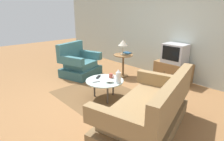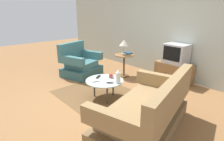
{
  "view_description": "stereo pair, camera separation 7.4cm",
  "coord_description": "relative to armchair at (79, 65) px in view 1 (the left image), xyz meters",
  "views": [
    {
      "loc": [
        2.74,
        -2.2,
        1.78
      ],
      "look_at": [
        0.0,
        0.34,
        0.55
      ],
      "focal_mm": 29.46,
      "sensor_mm": 36.0,
      "label": 1
    },
    {
      "loc": [
        2.79,
        -2.14,
        1.78
      ],
      "look_at": [
        0.0,
        0.34,
        0.55
      ],
      "focal_mm": 29.46,
      "sensor_mm": 36.0,
      "label": 2
    }
  ],
  "objects": [
    {
      "name": "coffee_table",
      "position": [
        1.61,
        -0.42,
        0.06
      ],
      "size": [
        0.78,
        0.78,
        0.41
      ],
      "color": "#B2C6C1",
      "rests_on": "ground"
    },
    {
      "name": "side_table",
      "position": [
        0.92,
        0.85,
        0.14
      ],
      "size": [
        0.53,
        0.53,
        0.62
      ],
      "color": "olive",
      "rests_on": "ground"
    },
    {
      "name": "vase",
      "position": [
        1.9,
        -0.32,
        0.23
      ],
      "size": [
        0.1,
        0.1,
        0.28
      ],
      "color": "white",
      "rests_on": "coffee_table"
    },
    {
      "name": "tv_remote_dark",
      "position": [
        1.39,
        -0.41,
        0.11
      ],
      "size": [
        0.14,
        0.17,
        0.02
      ],
      "rotation": [
        0.0,
        0.0,
        2.15
      ],
      "color": "black",
      "rests_on": "coffee_table"
    },
    {
      "name": "book",
      "position": [
        0.9,
        1.02,
        0.33
      ],
      "size": [
        0.23,
        0.19,
        0.04
      ],
      "rotation": [
        0.0,
        0.0,
        -0.14
      ],
      "color": "navy",
      "rests_on": "side_table"
    },
    {
      "name": "bowl",
      "position": [
        1.77,
        -0.43,
        0.12
      ],
      "size": [
        0.16,
        0.16,
        0.05
      ],
      "color": "silver",
      "rests_on": "coffee_table"
    },
    {
      "name": "tv_remote_silver",
      "position": [
        1.56,
        -0.61,
        0.11
      ],
      "size": [
        0.09,
        0.16,
        0.02
      ],
      "rotation": [
        0.0,
        0.0,
        4.41
      ],
      "color": "#B2B2B7",
      "rests_on": "coffee_table"
    },
    {
      "name": "area_rug",
      "position": [
        1.61,
        -0.42,
        -0.31
      ],
      "size": [
        2.21,
        1.5,
        0.0
      ],
      "primitive_type": "cube",
      "color": "brown",
      "rests_on": "ground"
    },
    {
      "name": "tv_stand",
      "position": [
        2.07,
        1.51,
        -0.06
      ],
      "size": [
        0.91,
        0.46,
        0.51
      ],
      "color": "olive",
      "rests_on": "ground"
    },
    {
      "name": "table_lamp",
      "position": [
        0.91,
        0.84,
        0.63
      ],
      "size": [
        0.25,
        0.25,
        0.4
      ],
      "color": "#9E937A",
      "rests_on": "side_table"
    },
    {
      "name": "armchair",
      "position": [
        0.0,
        0.0,
        0.0
      ],
      "size": [
        1.08,
        1.15,
        0.91
      ],
      "rotation": [
        0.0,
        0.0,
        -1.27
      ],
      "color": "#325C60",
      "rests_on": "ground"
    },
    {
      "name": "couch",
      "position": [
        2.88,
        -0.63,
        -0.01
      ],
      "size": [
        1.37,
        1.92,
        0.91
      ],
      "rotation": [
        0.0,
        0.0,
        1.83
      ],
      "color": "brown",
      "rests_on": "ground"
    },
    {
      "name": "television",
      "position": [
        2.07,
        1.53,
        0.44
      ],
      "size": [
        0.56,
        0.44,
        0.48
      ],
      "color": "#B7B7BC",
      "rests_on": "tv_stand"
    },
    {
      "name": "mug",
      "position": [
        1.6,
        -0.23,
        0.14
      ],
      "size": [
        0.13,
        0.08,
        0.09
      ],
      "color": "#B74C3D",
      "rests_on": "coffee_table"
    },
    {
      "name": "ground_plane",
      "position": [
        1.56,
        -0.51,
        -0.31
      ],
      "size": [
        16.0,
        16.0,
        0.0
      ],
      "primitive_type": "plane",
      "color": "olive"
    },
    {
      "name": "back_wall",
      "position": [
        1.56,
        1.83,
        1.04
      ],
      "size": [
        9.0,
        0.12,
        2.7
      ],
      "primitive_type": "cube",
      "color": "#B2BCB2",
      "rests_on": "ground"
    }
  ]
}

